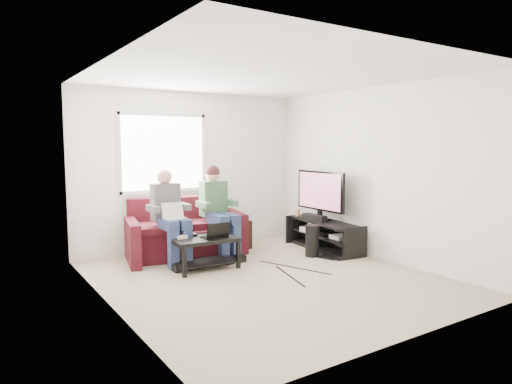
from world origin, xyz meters
TOP-DOWN VIEW (x-y plane):
  - floor at (0.00, 0.00)m, footprint 4.50×4.50m
  - ceiling at (0.00, 0.00)m, footprint 4.50×4.50m
  - wall_back at (0.00, 2.25)m, footprint 4.50×0.00m
  - wall_front at (0.00, -2.25)m, footprint 4.50×0.00m
  - wall_left at (-2.00, 0.00)m, footprint 0.00×4.50m
  - wall_right at (2.00, 0.00)m, footprint 0.00×4.50m
  - window at (-0.50, 2.23)m, footprint 1.48×0.04m
  - sofa at (-0.36, 1.73)m, footprint 2.08×1.21m
  - person_left at (-0.76, 1.39)m, footprint 0.40×0.71m
  - person_right at (0.04, 1.41)m, footprint 0.40×0.71m
  - laptop_silver at (-0.76, 1.20)m, footprint 0.37×0.30m
  - coffee_table at (-0.48, 0.85)m, footprint 0.92×0.60m
  - laptop_black at (-0.36, 0.77)m, footprint 0.35×0.25m
  - controller_a at (-0.76, 0.97)m, footprint 0.14×0.09m
  - controller_b at (-0.58, 1.03)m, footprint 0.15×0.11m
  - controller_c at (-0.18, 1.00)m, footprint 0.15×0.12m
  - tv_stand at (1.70, 0.81)m, footprint 0.64×1.52m
  - tv at (1.70, 0.91)m, footprint 0.12×1.10m
  - soundbar at (1.58, 0.91)m, footprint 0.12×0.50m
  - drink_cup at (1.65, 1.44)m, footprint 0.08×0.08m
  - console_white at (1.70, 0.41)m, footprint 0.30×0.22m
  - console_grey at (1.70, 1.11)m, footprint 0.34×0.26m
  - console_black at (1.70, 0.76)m, footprint 0.38×0.30m
  - subwoofer at (1.25, 0.57)m, footprint 0.22×0.22m
  - keyboard_floor at (1.34, 0.39)m, footprint 0.26×0.44m
  - end_table at (0.59, 1.67)m, footprint 0.32×0.32m

SIDE VIEW (x-z plane):
  - floor at x=0.00m, z-range 0.00..0.00m
  - keyboard_floor at x=1.34m, z-range 0.00..0.02m
  - tv_stand at x=1.70m, z-range -0.03..0.46m
  - subwoofer at x=1.25m, z-range 0.00..0.49m
  - end_table at x=0.59m, z-range -0.03..0.54m
  - console_white at x=1.70m, z-range 0.26..0.32m
  - console_black at x=1.70m, z-range 0.26..0.33m
  - console_grey at x=1.70m, z-range 0.26..0.34m
  - coffee_table at x=-0.48m, z-range 0.10..0.55m
  - sofa at x=-0.36m, z-range -0.12..0.77m
  - controller_a at x=-0.76m, z-range 0.44..0.48m
  - controller_b at x=-0.58m, z-range 0.44..0.48m
  - controller_c at x=-0.18m, z-range 0.44..0.48m
  - soundbar at x=1.58m, z-range 0.49..0.59m
  - drink_cup at x=1.65m, z-range 0.49..0.61m
  - laptop_black at x=-0.36m, z-range 0.44..0.68m
  - laptop_silver at x=-0.76m, z-range 0.62..0.86m
  - person_left at x=-0.76m, z-range 0.07..1.44m
  - person_right at x=0.04m, z-range 0.11..1.52m
  - tv at x=1.70m, z-range 0.54..1.35m
  - wall_back at x=0.00m, z-range -0.95..3.55m
  - wall_front at x=0.00m, z-range -0.95..3.55m
  - wall_left at x=-2.00m, z-range -0.95..3.55m
  - wall_right at x=2.00m, z-range -0.95..3.55m
  - window at x=-0.50m, z-range 0.96..2.24m
  - ceiling at x=0.00m, z-range 2.60..2.60m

